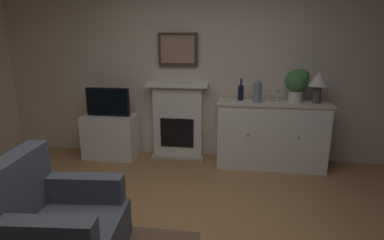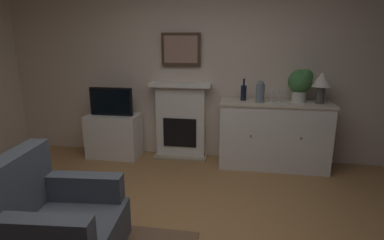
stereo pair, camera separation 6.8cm
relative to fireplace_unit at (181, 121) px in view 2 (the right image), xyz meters
name	(u,v)px [view 2 (the right image)]	position (x,y,z in m)	size (l,w,h in m)	color
wall_rear	(207,58)	(0.36, 0.13, 0.89)	(6.06, 0.06, 2.87)	beige
fireplace_unit	(181,121)	(0.00, 0.00, 0.00)	(0.87, 0.30, 1.10)	white
framed_picture	(181,49)	(0.00, 0.05, 1.01)	(0.55, 0.04, 0.45)	#473323
sideboard_cabinet	(274,135)	(1.31, -0.18, -0.10)	(1.45, 0.49, 0.90)	white
table_lamp	(322,82)	(1.85, -0.18, 0.63)	(0.26, 0.26, 0.40)	#4C4742
wine_bottle	(244,92)	(0.88, -0.13, 0.46)	(0.08, 0.08, 0.29)	black
wine_glass_left	(271,93)	(1.24, -0.22, 0.48)	(0.07, 0.07, 0.16)	silver
wine_glass_center	(280,93)	(1.35, -0.20, 0.48)	(0.07, 0.07, 0.16)	silver
vase_decorative	(260,92)	(1.10, -0.23, 0.49)	(0.11, 0.11, 0.28)	slate
tv_cabinet	(114,136)	(-0.97, -0.16, -0.23)	(0.75, 0.42, 0.63)	white
tv_set	(111,102)	(-0.98, -0.19, 0.29)	(0.62, 0.07, 0.40)	black
potted_plant_small	(301,82)	(1.60, -0.13, 0.61)	(0.30, 0.30, 0.43)	beige
armchair	(54,225)	(-0.45, -2.48, -0.17)	(0.88, 0.84, 0.92)	#474C56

